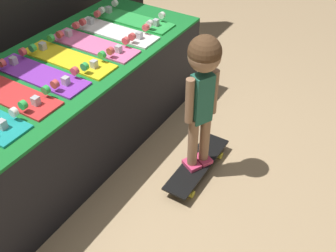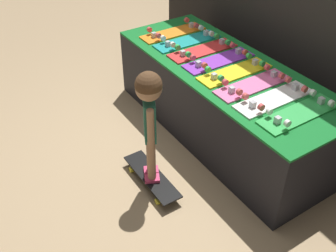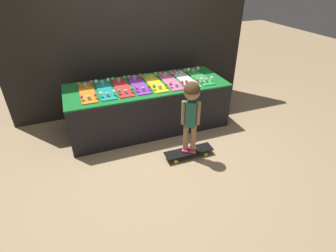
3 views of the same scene
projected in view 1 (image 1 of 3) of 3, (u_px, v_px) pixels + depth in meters
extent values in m
plane|color=tan|center=(131.00, 174.00, 2.83)|extent=(16.00, 16.00, 0.00)
cube|color=black|center=(64.00, 111.00, 2.84)|extent=(2.39, 0.92, 0.69)
cube|color=#19752D|center=(55.00, 69.00, 2.61)|extent=(2.39, 0.92, 0.02)
cube|color=#B7B7BC|center=(2.00, 124.00, 2.08)|extent=(0.04, 0.04, 0.05)
cylinder|color=white|center=(14.00, 112.00, 2.12)|extent=(0.03, 0.05, 0.05)
cube|color=red|center=(9.00, 93.00, 2.36)|extent=(0.20, 0.70, 0.01)
cube|color=#B7B7BC|center=(36.00, 101.00, 2.25)|extent=(0.04, 0.04, 0.05)
cylinder|color=green|center=(46.00, 90.00, 2.29)|extent=(0.03, 0.05, 0.05)
cylinder|color=green|center=(23.00, 105.00, 2.18)|extent=(0.03, 0.05, 0.05)
cube|color=purple|center=(40.00, 75.00, 2.52)|extent=(0.20, 0.70, 0.01)
cube|color=#B7B7BC|center=(13.00, 61.00, 2.60)|extent=(0.04, 0.04, 0.05)
cylinder|color=#D84C4C|center=(23.00, 52.00, 2.64)|extent=(0.03, 0.05, 0.05)
cylinder|color=#D84C4C|center=(2.00, 63.00, 2.53)|extent=(0.03, 0.05, 0.05)
cube|color=#B7B7BC|center=(66.00, 81.00, 2.41)|extent=(0.04, 0.04, 0.05)
cylinder|color=#D84C4C|center=(75.00, 71.00, 2.45)|extent=(0.03, 0.05, 0.05)
cylinder|color=#D84C4C|center=(55.00, 84.00, 2.34)|extent=(0.03, 0.05, 0.05)
cube|color=yellow|center=(68.00, 59.00, 2.68)|extent=(0.20, 0.70, 0.01)
cube|color=#B7B7BC|center=(43.00, 46.00, 2.75)|extent=(0.04, 0.04, 0.05)
cylinder|color=green|center=(51.00, 38.00, 2.79)|extent=(0.03, 0.05, 0.05)
cylinder|color=green|center=(33.00, 48.00, 2.68)|extent=(0.03, 0.05, 0.05)
cube|color=#B7B7BC|center=(94.00, 64.00, 2.56)|extent=(0.04, 0.04, 0.05)
cylinder|color=green|center=(102.00, 55.00, 2.61)|extent=(0.03, 0.05, 0.05)
cylinder|color=green|center=(85.00, 67.00, 2.49)|extent=(0.03, 0.05, 0.05)
cube|color=pink|center=(93.00, 45.00, 2.84)|extent=(0.20, 0.70, 0.01)
cube|color=#B7B7BC|center=(68.00, 33.00, 2.91)|extent=(0.04, 0.04, 0.05)
cylinder|color=#D84C4C|center=(76.00, 25.00, 2.95)|extent=(0.03, 0.05, 0.05)
cylinder|color=#D84C4C|center=(60.00, 34.00, 2.84)|extent=(0.03, 0.05, 0.05)
cube|color=#B7B7BC|center=(119.00, 49.00, 2.72)|extent=(0.04, 0.04, 0.05)
cylinder|color=#D84C4C|center=(126.00, 41.00, 2.76)|extent=(0.03, 0.05, 0.05)
cylinder|color=#D84C4C|center=(110.00, 51.00, 2.65)|extent=(0.03, 0.05, 0.05)
cube|color=white|center=(114.00, 32.00, 3.00)|extent=(0.20, 0.70, 0.01)
cube|color=#B7B7BC|center=(90.00, 21.00, 3.07)|extent=(0.04, 0.04, 0.05)
cylinder|color=#D84C4C|center=(97.00, 14.00, 3.11)|extent=(0.03, 0.05, 0.05)
cylinder|color=#D84C4C|center=(83.00, 22.00, 3.00)|extent=(0.03, 0.05, 0.05)
cube|color=#B7B7BC|center=(139.00, 35.00, 2.88)|extent=(0.04, 0.04, 0.05)
cylinder|color=#D84C4C|center=(146.00, 28.00, 2.92)|extent=(0.03, 0.05, 0.05)
cylinder|color=#D84C4C|center=(132.00, 37.00, 2.81)|extent=(0.03, 0.05, 0.05)
cube|color=green|center=(132.00, 20.00, 3.16)|extent=(0.20, 0.70, 0.01)
cube|color=#B7B7BC|center=(109.00, 10.00, 3.24)|extent=(0.04, 0.04, 0.05)
cylinder|color=white|center=(115.00, 3.00, 3.28)|extent=(0.03, 0.05, 0.05)
cylinder|color=white|center=(102.00, 10.00, 3.16)|extent=(0.03, 0.05, 0.05)
cube|color=#B7B7BC|center=(156.00, 22.00, 3.05)|extent=(0.04, 0.04, 0.05)
cylinder|color=white|center=(162.00, 15.00, 3.09)|extent=(0.03, 0.05, 0.05)
cylinder|color=white|center=(150.00, 24.00, 2.98)|extent=(0.03, 0.05, 0.05)
cube|color=black|center=(197.00, 164.00, 2.79)|extent=(0.67, 0.18, 0.01)
cube|color=#B7B7BC|center=(211.00, 149.00, 2.96)|extent=(0.04, 0.04, 0.05)
cylinder|color=yellow|center=(202.00, 148.00, 3.01)|extent=(0.05, 0.03, 0.05)
cylinder|color=yellow|center=(220.00, 155.00, 2.94)|extent=(0.05, 0.03, 0.05)
cube|color=#B7B7BC|center=(182.00, 187.00, 2.67)|extent=(0.04, 0.04, 0.05)
cylinder|color=yellow|center=(172.00, 185.00, 2.72)|extent=(0.05, 0.03, 0.05)
cylinder|color=yellow|center=(191.00, 194.00, 2.65)|extent=(0.05, 0.03, 0.05)
cube|color=#E03D6B|center=(203.00, 159.00, 2.80)|extent=(0.13, 0.15, 0.03)
cylinder|color=#997051|center=(205.00, 137.00, 2.67)|extent=(0.07, 0.07, 0.39)
cube|color=#E03D6B|center=(192.00, 164.00, 2.76)|extent=(0.13, 0.15, 0.03)
cylinder|color=#997051|center=(193.00, 142.00, 2.63)|extent=(0.07, 0.07, 0.39)
cube|color=#236651|center=(202.00, 98.00, 2.43)|extent=(0.15, 0.14, 0.34)
cylinder|color=#997051|center=(214.00, 92.00, 2.46)|extent=(0.05, 0.05, 0.31)
cylinder|color=#997051|center=(190.00, 101.00, 2.38)|extent=(0.05, 0.05, 0.31)
sphere|color=#997051|center=(205.00, 56.00, 2.24)|extent=(0.20, 0.20, 0.20)
sphere|color=#4C331E|center=(205.00, 52.00, 2.23)|extent=(0.20, 0.20, 0.20)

